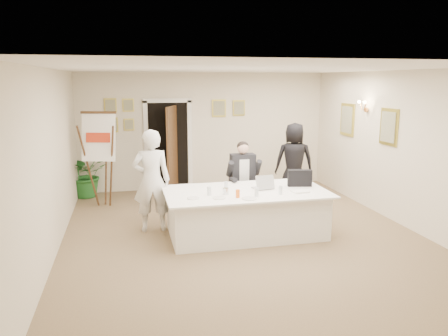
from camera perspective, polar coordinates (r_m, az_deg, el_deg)
floor at (r=7.66m, az=2.31°, el=-8.61°), size 7.00×7.00×0.00m
ceiling at (r=7.20m, az=2.50°, el=12.83°), size 6.00×7.00×0.02m
wall_back at (r=10.68m, az=-2.53°, el=4.84°), size 6.00×0.10×2.80m
wall_front at (r=4.11m, az=15.34°, el=-6.28°), size 6.00×0.10×2.80m
wall_left at (r=7.13m, az=-21.54°, el=0.76°), size 0.10×7.00×2.80m
wall_right at (r=8.58m, az=22.14°, el=2.39°), size 0.10×7.00×2.80m
doorway at (r=10.43m, az=-7.12°, el=2.63°), size 1.14×0.86×2.20m
pictures_back_wall at (r=10.50m, az=-6.86°, el=7.13°), size 3.40×0.06×0.80m
pictures_right_wall at (r=9.52m, az=18.05°, el=5.61°), size 0.06×2.20×0.80m
wall_sconce at (r=9.46m, az=17.81°, el=7.72°), size 0.20×0.30×0.24m
conference_table at (r=7.53m, az=2.87°, el=-5.82°), size 2.75×1.47×0.78m
seated_man at (r=8.45m, az=2.53°, el=-1.42°), size 0.67×0.71×1.49m
flip_chart at (r=9.36m, az=-15.66°, el=0.44°), size 0.71×0.52×1.96m
standing_man at (r=7.69m, az=-9.44°, el=-1.66°), size 0.67×0.44×1.80m
standing_woman at (r=9.81m, az=9.13°, el=0.90°), size 0.96×0.76×1.71m
potted_palm at (r=10.40m, az=-17.55°, el=-0.73°), size 1.24×1.20×1.06m
laptop at (r=7.57m, az=5.11°, el=-1.66°), size 0.39×0.41×0.28m
laptop_bag at (r=7.82m, az=9.86°, el=-1.30°), size 0.44×0.20×0.29m
paper_stack at (r=7.43m, az=9.90°, el=-3.04°), size 0.30×0.23×0.03m
plate_left at (r=6.95m, az=-4.05°, el=-3.95°), size 0.23×0.23×0.01m
plate_mid at (r=6.95m, az=-0.64°, el=-3.92°), size 0.22×0.22×0.01m
plate_near at (r=6.92m, az=3.30°, el=-4.01°), size 0.27×0.27×0.01m
glass_a at (r=7.12m, az=-1.95°, el=-3.02°), size 0.07×0.07×0.14m
glass_b at (r=7.07m, az=4.28°, el=-3.17°), size 0.08×0.08×0.14m
glass_c at (r=7.24m, az=7.39°, el=-2.88°), size 0.07×0.07×0.14m
glass_d at (r=7.48m, az=0.27°, el=-2.31°), size 0.06×0.06×0.14m
oj_glass at (r=6.98m, az=1.81°, el=-3.37°), size 0.08×0.08×0.13m
steel_jug at (r=7.16m, az=0.23°, el=-3.07°), size 0.11×0.11×0.11m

